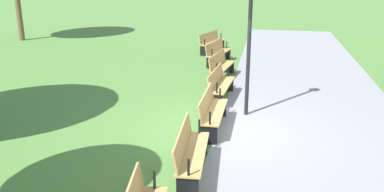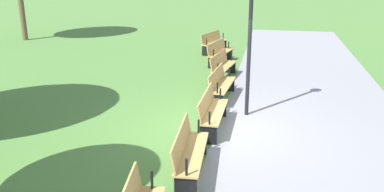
% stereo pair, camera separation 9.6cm
% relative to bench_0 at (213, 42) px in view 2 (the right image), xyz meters
% --- Properties ---
extents(ground_plane, '(120.00, 120.00, 0.00)m').
position_rel_bench_0_xyz_m(ground_plane, '(9.03, 1.37, -0.48)').
color(ground_plane, '#54843D').
extents(path_paving, '(32.56, 4.72, 0.01)m').
position_rel_bench_0_xyz_m(path_paving, '(9.03, 3.79, -0.47)').
color(path_paving, '#939399').
rests_on(path_paving, ground).
extents(bench_0, '(1.95, 0.99, 0.89)m').
position_rel_bench_0_xyz_m(bench_0, '(0.00, 0.00, 0.00)').
color(bench_0, tan).
rests_on(bench_0, ground).
extents(bench_1, '(1.95, 0.87, 0.89)m').
position_rel_bench_0_xyz_m(bench_1, '(2.22, 0.57, 0.00)').
color(bench_1, tan).
rests_on(bench_1, ground).
extents(bench_2, '(1.94, 0.74, 0.89)m').
position_rel_bench_0_xyz_m(bench_2, '(4.47, 0.98, 0.00)').
color(bench_2, tan).
rests_on(bench_2, ground).
extents(bench_3, '(1.93, 0.61, 0.89)m').
position_rel_bench_0_xyz_m(bench_3, '(6.75, 1.22, 0.00)').
color(bench_3, tan).
rests_on(bench_3, ground).
extents(bench_4, '(1.90, 0.47, 0.89)m').
position_rel_bench_0_xyz_m(bench_4, '(9.03, 1.30, 0.00)').
color(bench_4, tan).
rests_on(bench_4, ground).
extents(bench_5, '(1.93, 0.61, 0.89)m').
position_rel_bench_0_xyz_m(bench_5, '(11.32, 1.22, 0.00)').
color(bench_5, tan).
rests_on(bench_5, ground).
extents(lamp_post, '(0.32, 0.32, 4.18)m').
position_rel_bench_0_xyz_m(lamp_post, '(7.89, 2.06, 2.41)').
color(lamp_post, black).
rests_on(lamp_post, ground).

